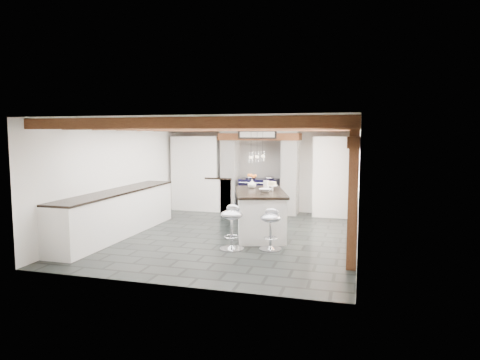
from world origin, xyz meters
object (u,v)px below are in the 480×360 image
(kitchen_island, at_px, (260,213))
(bar_stool_far, at_px, (232,222))
(bar_stool_near, at_px, (271,224))
(range_cooker, at_px, (260,195))

(kitchen_island, xyz_separation_m, bar_stool_far, (-0.23, -1.23, 0.03))
(kitchen_island, relative_size, bar_stool_near, 2.75)
(bar_stool_far, bearing_deg, bar_stool_near, 30.93)
(bar_stool_near, relative_size, bar_stool_far, 0.92)
(range_cooker, bearing_deg, kitchen_island, -76.80)
(kitchen_island, xyz_separation_m, bar_stool_near, (0.43, -1.06, -0.01))
(range_cooker, distance_m, kitchen_island, 2.53)
(bar_stool_near, bearing_deg, range_cooker, 110.30)
(range_cooker, height_order, bar_stool_far, range_cooker)
(kitchen_island, relative_size, bar_stool_far, 2.53)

